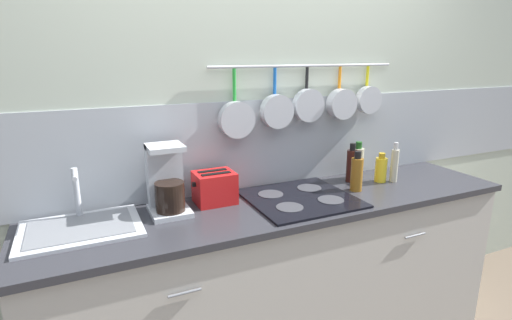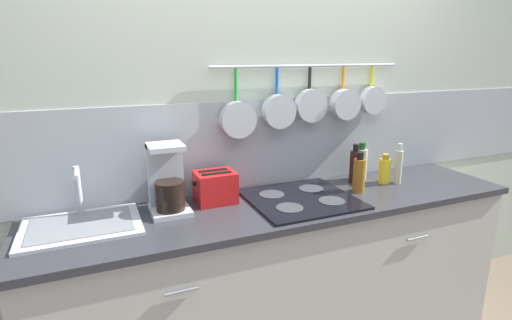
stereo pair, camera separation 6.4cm
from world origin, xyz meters
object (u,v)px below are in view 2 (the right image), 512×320
toaster (215,187)px  bottle_vinegar (398,166)px  coffee_maker (167,183)px  bottle_dish_soap (385,170)px  bottle_hot_sauce (359,175)px  bottle_sesame_oil (361,163)px  bottle_olive_oil (355,166)px

toaster → bottle_vinegar: size_ratio=0.90×
coffee_maker → bottle_dish_soap: coffee_maker is taller
bottle_hot_sauce → bottle_vinegar: bearing=6.9°
bottle_dish_soap → bottle_vinegar: 0.08m
coffee_maker → bottle_dish_soap: bearing=-3.1°
bottle_sesame_oil → bottle_vinegar: bottle_vinegar is taller
bottle_dish_soap → bottle_vinegar: (0.07, -0.04, 0.03)m
bottle_sesame_oil → bottle_dish_soap: bearing=-55.1°
coffee_maker → bottle_olive_oil: (1.11, 0.01, -0.03)m
coffee_maker → bottle_hot_sauce: (1.03, -0.14, -0.04)m
toaster → bottle_sesame_oil: 0.94m
bottle_sesame_oil → bottle_vinegar: bearing=-45.5°
bottle_hot_sauce → bottle_dish_soap: 0.25m
toaster → bottle_sesame_oil: size_ratio=0.95×
bottle_hot_sauce → bottle_sesame_oil: 0.25m
bottle_hot_sauce → bottle_sesame_oil: bottle_sesame_oil is taller
coffee_maker → bottle_vinegar: coffee_maker is taller
bottle_hot_sauce → bottle_olive_oil: bearing=62.3°
bottle_sesame_oil → bottle_vinegar: (0.15, -0.15, 0.01)m
bottle_vinegar → bottle_sesame_oil: bearing=134.5°
bottle_olive_oil → bottle_sesame_oil: (0.08, 0.04, -0.00)m
bottle_dish_soap → bottle_vinegar: bottle_vinegar is taller
bottle_olive_oil → bottle_dish_soap: size_ratio=1.33×
coffee_maker → bottle_vinegar: 1.34m
bottle_hot_sauce → coffee_maker: bearing=172.1°
coffee_maker → toaster: coffee_maker is taller
bottle_sesame_oil → bottle_vinegar: size_ratio=0.95×
bottle_hot_sauce → bottle_olive_oil: size_ratio=0.97×
coffee_maker → bottle_hot_sauce: bearing=-7.9°
toaster → bottle_vinegar: bearing=-6.4°
bottle_sesame_oil → bottle_dish_soap: size_ratio=1.30×
coffee_maker → bottle_dish_soap: (1.27, -0.07, -0.06)m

